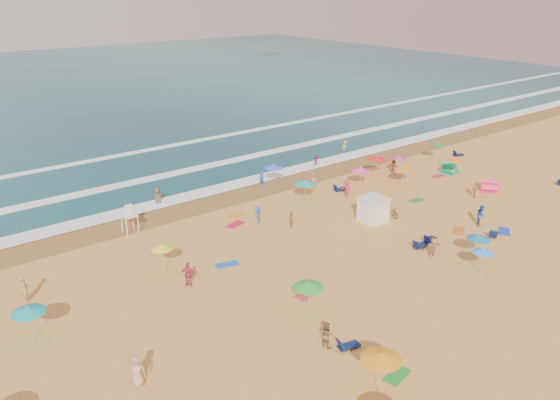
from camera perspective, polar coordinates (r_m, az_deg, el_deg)
ground at (r=45.62m, az=6.45°, el=-3.44°), size 220.00×220.00×0.00m
ocean at (r=118.58m, az=-23.41°, el=10.62°), size 220.00×140.00×0.18m
wet_sand at (r=54.50m, az=-2.67°, el=0.97°), size 220.00×220.00×0.00m
surf_foam at (r=61.50m, az=-7.43°, el=3.35°), size 200.00×18.70×0.05m
cabana at (r=47.92m, az=9.71°, el=-1.04°), size 2.00×2.00×2.00m
cabana_roof at (r=47.53m, az=9.79°, el=0.13°), size 2.20×2.20×0.12m
bicycle at (r=49.26m, az=11.44°, el=-1.17°), size 0.71×1.89×0.98m
lifeguard_stand at (r=46.69m, az=-15.43°, el=-2.11°), size 1.20×1.20×2.10m
beach_umbrellas at (r=43.24m, az=6.10°, el=-1.87°), size 52.11×32.13×0.80m
loungers at (r=46.74m, az=14.89°, el=-3.21°), size 50.13×20.91×0.34m
towels at (r=42.89m, az=6.79°, el=-5.15°), size 47.08×24.21×0.03m
popup_tents at (r=60.29m, az=19.10°, el=2.43°), size 3.95×8.07×1.20m
beachgoers at (r=48.22m, az=3.94°, el=-0.91°), size 41.00×28.12×2.14m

